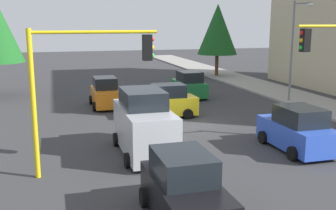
{
  "coord_description": "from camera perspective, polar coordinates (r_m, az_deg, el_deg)",
  "views": [
    {
      "loc": [
        20.74,
        -6.75,
        5.57
      ],
      "look_at": [
        0.25,
        -0.92,
        1.2
      ],
      "focal_mm": 43.23,
      "sensor_mm": 36.0,
      "label": 1
    }
  ],
  "objects": [
    {
      "name": "ground_plane",
      "position": [
        22.51,
        2.09,
        -2.74
      ],
      "size": [
        120.0,
        120.0,
        0.0
      ],
      "primitive_type": "plane",
      "color": "#353538"
    },
    {
      "name": "sidewalk_kerb",
      "position": [
        31.47,
        17.68,
        0.99
      ],
      "size": [
        80.0,
        4.0,
        0.15
      ],
      "primitive_type": "cube",
      "color": "gray",
      "rests_on": "ground"
    },
    {
      "name": "traffic_signal_near_right",
      "position": [
        14.88,
        -11.57,
        4.61
      ],
      "size": [
        0.36,
        4.59,
        5.38
      ],
      "color": "yellow",
      "rests_on": "ground"
    },
    {
      "name": "street_lamp_curbside",
      "position": [
        29.13,
        17.55,
        8.66
      ],
      "size": [
        2.15,
        0.28,
        7.0
      ],
      "color": "slate",
      "rests_on": "ground"
    },
    {
      "name": "tree_roadside_far",
      "position": [
        42.01,
        7.01,
        10.54
      ],
      "size": [
        4.05,
        4.05,
        7.4
      ],
      "color": "brown",
      "rests_on": "ground"
    },
    {
      "name": "delivery_van_silver",
      "position": [
        17.29,
        -3.42,
        -2.79
      ],
      "size": [
        4.8,
        2.22,
        2.77
      ],
      "color": "#B2B5BA",
      "rests_on": "ground"
    },
    {
      "name": "car_yellow",
      "position": [
        24.06,
        -0.31,
        0.39
      ],
      "size": [
        1.94,
        3.72,
        1.98
      ],
      "color": "yellow",
      "rests_on": "ground"
    },
    {
      "name": "car_black",
      "position": [
        11.69,
        2.33,
        -11.99
      ],
      "size": [
        3.96,
        2.03,
        1.98
      ],
      "color": "black",
      "rests_on": "ground"
    },
    {
      "name": "car_green",
      "position": [
        30.47,
        2.97,
        2.76
      ],
      "size": [
        3.73,
        2.09,
        1.98
      ],
      "color": "#1E7238",
      "rests_on": "ground"
    },
    {
      "name": "car_blue",
      "position": [
        18.71,
        17.76,
        -3.43
      ],
      "size": [
        3.99,
        2.12,
        1.98
      ],
      "color": "blue",
      "rests_on": "ground"
    },
    {
      "name": "car_orange",
      "position": [
        27.34,
        -8.82,
        1.62
      ],
      "size": [
        3.78,
        1.96,
        1.98
      ],
      "color": "orange",
      "rests_on": "ground"
    }
  ]
}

